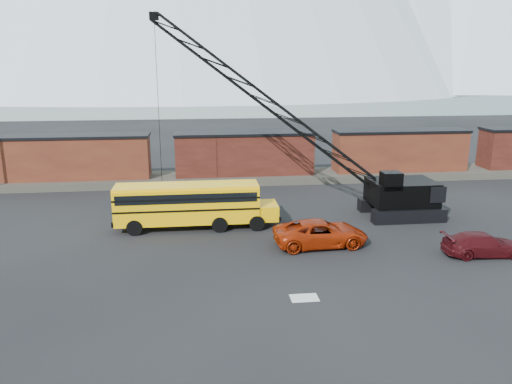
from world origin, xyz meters
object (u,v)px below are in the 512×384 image
Objects in this scene: red_pickup at (321,233)px; crawler_crane at (269,103)px; school_bus at (192,204)px; maroon_suv at (483,244)px.

crawler_crane is at bearing 11.88° from red_pickup.
school_bus is at bearing 57.58° from red_pickup.
crawler_crane is at bearing 49.22° from maroon_suv.
school_bus is 2.39× the size of maroon_suv.
school_bus is at bearing 69.81° from maroon_suv.
red_pickup is at bearing 75.84° from maroon_suv.
school_bus reaches higher than red_pickup.
maroon_suv is at bearing -43.29° from crawler_crane.
school_bus is 9.42m from red_pickup.
school_bus is at bearing -148.86° from crawler_crane.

